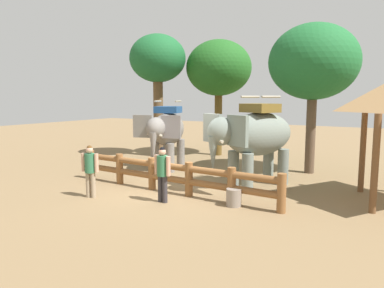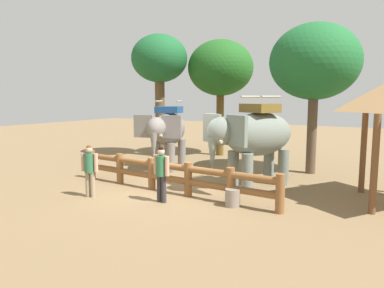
% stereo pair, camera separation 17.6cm
% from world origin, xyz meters
% --- Properties ---
extents(ground_plane, '(60.00, 60.00, 0.00)m').
position_xyz_m(ground_plane, '(0.00, 0.00, 0.00)').
color(ground_plane, olive).
extents(log_fence, '(7.55, 0.71, 1.05)m').
position_xyz_m(log_fence, '(-0.00, -0.05, 0.60)').
color(log_fence, brown).
rests_on(log_fence, ground).
extents(elephant_near_left, '(2.26, 3.43, 2.87)m').
position_xyz_m(elephant_near_left, '(-2.23, 3.06, 1.61)').
color(elephant_near_left, gray).
rests_on(elephant_near_left, ground).
extents(elephant_center, '(2.73, 3.61, 3.06)m').
position_xyz_m(elephant_center, '(2.02, 2.00, 1.72)').
color(elephant_center, slate).
rests_on(elephant_center, ground).
extents(tourist_woman_in_black, '(0.55, 0.37, 1.59)m').
position_xyz_m(tourist_woman_in_black, '(-1.76, -1.71, 0.92)').
color(tourist_woman_in_black, gray).
rests_on(tourist_woman_in_black, ground).
extents(tourist_man_in_blue, '(0.57, 0.35, 1.61)m').
position_xyz_m(tourist_man_in_blue, '(0.41, -1.04, 0.93)').
color(tourist_man_in_blue, '#343034').
rests_on(tourist_man_in_blue, ground).
extents(tree_far_left, '(3.31, 3.31, 5.88)m').
position_xyz_m(tree_far_left, '(-2.04, 7.53, 4.43)').
color(tree_far_left, brown).
rests_on(tree_far_left, ground).
extents(tree_back_center, '(2.79, 2.79, 6.10)m').
position_xyz_m(tree_back_center, '(-4.52, 5.70, 4.77)').
color(tree_back_center, brown).
rests_on(tree_back_center, ground).
extents(tree_far_right, '(3.44, 3.44, 5.82)m').
position_xyz_m(tree_far_right, '(3.11, 5.31, 4.32)').
color(tree_far_right, brown).
rests_on(tree_far_right, ground).
extents(feed_bucket, '(0.42, 0.42, 0.49)m').
position_xyz_m(feed_bucket, '(2.35, -0.37, 0.25)').
color(feed_bucket, gray).
rests_on(feed_bucket, ground).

